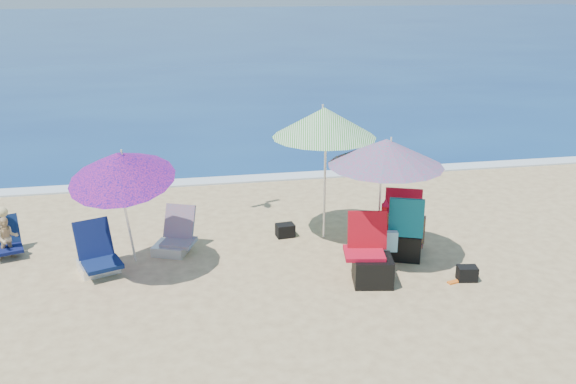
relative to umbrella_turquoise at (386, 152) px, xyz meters
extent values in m
plane|color=#D8BC84|center=(-1.15, -0.51, -1.82)|extent=(120.00, 120.00, 0.00)
cube|color=navy|center=(-1.15, 44.49, -1.87)|extent=(120.00, 80.00, 0.12)
cube|color=white|center=(-1.15, 4.59, -1.80)|extent=(120.00, 0.50, 0.04)
cylinder|color=white|center=(-0.05, 0.03, -0.87)|extent=(0.04, 0.04, 1.90)
cone|color=#F02063|center=(0.00, 0.00, 0.00)|extent=(2.37, 2.37, 0.43)
cylinder|color=white|center=(0.06, -0.03, 0.19)|extent=(0.04, 0.04, 0.11)
cylinder|color=white|center=(-0.70, 1.08, -0.74)|extent=(0.05, 0.05, 2.16)
cone|color=#1C9516|center=(-0.71, 1.15, 0.25)|extent=(2.11, 2.11, 0.51)
cylinder|color=white|center=(-0.72, 1.21, 0.47)|extent=(0.04, 0.04, 0.14)
cylinder|color=white|center=(-4.01, 0.42, -0.91)|extent=(0.17, 0.47, 1.77)
cone|color=#C61C7B|center=(-4.02, 0.19, -0.05)|extent=(1.99, 2.03, 0.82)
cylinder|color=silver|center=(-3.97, 0.15, 0.15)|extent=(0.05, 0.07, 0.13)
cylinder|color=#B00C14|center=(-0.04, -0.18, -1.30)|extent=(0.11, 0.11, 1.05)
cone|color=#A40B2B|center=(-0.04, -0.22, -0.73)|extent=(0.15, 0.15, 0.13)
cube|color=#0D1D49|center=(-4.41, 0.22, -1.63)|extent=(0.68, 0.64, 0.07)
cube|color=#0C1643|center=(-4.56, 0.58, -1.33)|extent=(0.62, 0.49, 0.58)
cube|color=white|center=(-4.50, 0.41, -1.74)|extent=(0.71, 0.67, 0.18)
cube|color=#C25B44|center=(-3.24, 0.89, -1.64)|extent=(0.65, 0.61, 0.06)
cube|color=#C74A46|center=(-3.21, 1.14, -1.36)|extent=(0.59, 0.47, 0.55)
cube|color=silver|center=(-3.37, 0.89, -1.74)|extent=(0.68, 0.64, 0.17)
cube|color=red|center=(-0.50, -0.64, -1.38)|extent=(0.68, 0.63, 0.06)
cube|color=#AC0C19|center=(-0.40, -0.46, -1.08)|extent=(0.61, 0.27, 0.60)
cube|color=black|center=(-0.39, -0.77, -1.61)|extent=(0.65, 0.60, 0.42)
cube|color=#B8100D|center=(0.41, 0.21, -1.37)|extent=(0.76, 0.73, 0.07)
cube|color=#A80C22|center=(0.49, 0.37, -1.06)|extent=(0.63, 0.38, 0.61)
cube|color=black|center=(0.39, 0.05, -1.61)|extent=(0.73, 0.70, 0.43)
cube|color=#0A8683|center=(0.30, -0.26, -1.01)|extent=(0.58, 0.37, 0.62)
cube|color=#8ED1E3|center=(0.00, -0.38, -1.33)|extent=(0.26, 0.15, 0.33)
imported|color=tan|center=(0.53, 0.09, -1.37)|extent=(0.39, 0.33, 0.92)
cube|color=#350F6A|center=(0.57, 0.26, -1.64)|extent=(0.65, 0.61, 0.06)
cube|color=#3C0E66|center=(0.50, 0.22, -1.40)|extent=(0.67, 0.46, 0.47)
sphere|color=black|center=(0.52, 0.44, -1.01)|extent=(0.22, 0.22, 0.22)
imported|color=tan|center=(-5.99, 1.17, -1.46)|extent=(0.41, 0.36, 0.72)
cube|color=#0B1242|center=(-5.99, 1.18, -1.67)|extent=(0.53, 0.49, 0.05)
cube|color=#0C1C44|center=(-6.09, 1.49, -1.43)|extent=(0.49, 0.37, 0.46)
sphere|color=#D6BD7B|center=(-6.08, 1.46, -1.11)|extent=(0.17, 0.17, 0.17)
cube|color=black|center=(-1.36, 1.23, -1.71)|extent=(0.34, 0.27, 0.23)
cube|color=#1A1E3A|center=(0.54, 0.84, -1.68)|extent=(0.45, 0.38, 0.29)
cube|color=black|center=(1.06, -0.94, -1.71)|extent=(0.32, 0.25, 0.23)
cube|color=orange|center=(0.83, -0.99, -1.81)|extent=(0.20, 0.13, 0.03)
camera|label=1|loc=(-3.20, -8.85, 2.60)|focal=38.90mm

